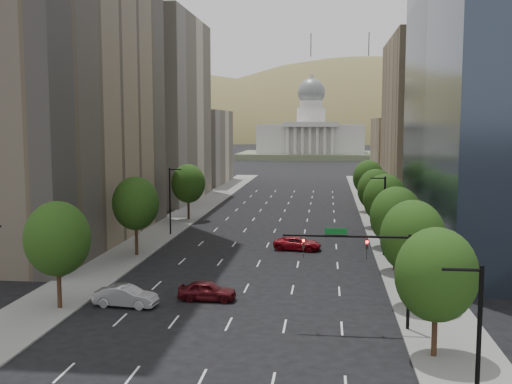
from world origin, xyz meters
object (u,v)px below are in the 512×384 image
at_px(traffic_signal, 374,259).
at_px(car_maroon, 207,291).
at_px(car_silver, 126,296).
at_px(car_red_far, 297,243).
at_px(capitol, 311,138).

xyz_separation_m(traffic_signal, car_maroon, (-13.30, 5.88, -4.34)).
height_order(car_silver, car_red_far, car_silver).
bearing_deg(car_red_far, car_silver, 159.99).
bearing_deg(car_silver, traffic_signal, -93.89).
relative_size(capitol, car_red_far, 10.77).
bearing_deg(car_red_far, car_maroon, 171.07).
xyz_separation_m(car_maroon, car_red_far, (6.54, 21.59, -0.06)).
distance_m(car_maroon, car_red_far, 22.55).
height_order(capitol, car_silver, capitol).
relative_size(capitol, car_silver, 11.55).
bearing_deg(car_maroon, capitol, -1.01).
bearing_deg(capitol, car_maroon, -90.74).
height_order(traffic_signal, car_silver, traffic_signal).
height_order(capitol, car_red_far, capitol).
bearing_deg(traffic_signal, car_silver, 170.13).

